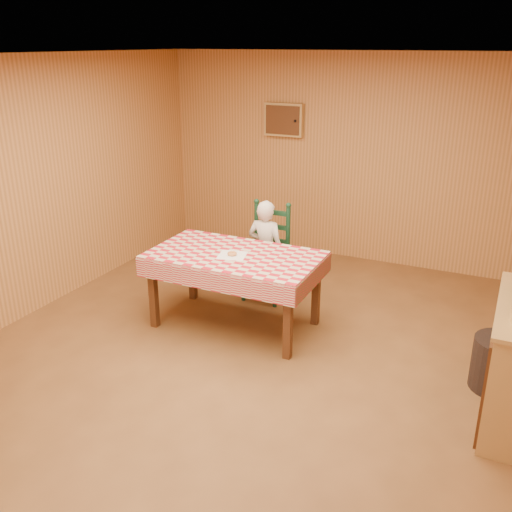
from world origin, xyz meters
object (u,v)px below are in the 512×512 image
Objects in this scene: ladder_chair at (268,254)px; seated_child at (266,250)px; storage_bin at (499,364)px; dining_table at (235,262)px.

ladder_chair is 0.08m from seated_child.
ladder_chair reaches higher than storage_bin.
seated_child reaches higher than storage_bin.
dining_table is at bearing -90.00° from ladder_chair.
storage_bin is at bearing -1.65° from dining_table.
ladder_chair reaches higher than dining_table.
ladder_chair is 2.63m from storage_bin.
dining_table is 2.51m from storage_bin.
ladder_chair is (-0.00, 0.79, -0.18)m from dining_table.
storage_bin is (2.47, -0.86, -0.28)m from ladder_chair.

